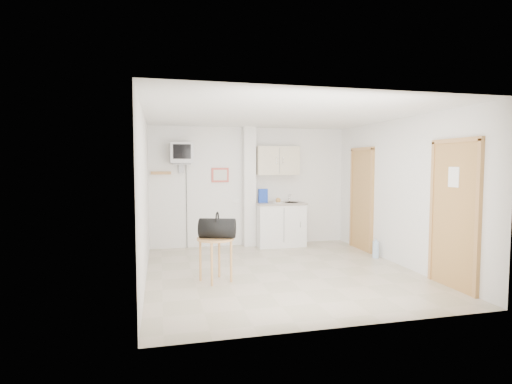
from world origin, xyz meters
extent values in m
plane|color=#BAAB95|center=(0.00, 0.00, 0.00)|extent=(4.50, 4.50, 0.00)
cube|color=white|center=(0.00, 2.25, 1.25)|extent=(4.20, 0.04, 2.50)
cube|color=white|center=(0.00, -2.25, 1.25)|extent=(4.20, 0.04, 2.50)
cube|color=white|center=(-2.10, 0.00, 1.25)|extent=(0.04, 4.50, 2.50)
cube|color=white|center=(2.10, 0.00, 1.25)|extent=(0.04, 4.50, 2.50)
cube|color=white|center=(0.00, 0.00, 2.50)|extent=(4.20, 4.50, 0.04)
cube|color=white|center=(-0.05, 2.14, 1.25)|extent=(0.25, 0.22, 2.50)
cube|color=#C84E42|center=(-0.65, 2.23, 1.50)|extent=(0.36, 0.03, 0.30)
cube|color=silver|center=(-0.65, 2.22, 1.50)|extent=(0.28, 0.01, 0.22)
cube|color=tan|center=(-1.85, 2.22, 1.55)|extent=(0.40, 0.05, 0.06)
cube|color=white|center=(-0.32, 2.24, 0.95)|extent=(0.15, 0.02, 0.08)
cylinder|color=tan|center=(-2.00, 2.16, 1.54)|extent=(0.02, 0.08, 0.02)
cylinder|color=tan|center=(-1.85, 2.16, 1.54)|extent=(0.02, 0.08, 0.02)
cylinder|color=tan|center=(-1.70, 2.16, 1.54)|extent=(0.02, 0.08, 0.02)
cube|color=olive|center=(2.08, 1.25, 1.00)|extent=(0.04, 0.75, 2.00)
cube|color=olive|center=(2.07, 1.25, 1.00)|extent=(0.06, 0.87, 2.06)
cube|color=olive|center=(2.08, -1.35, 1.01)|extent=(0.04, 0.82, 2.02)
cube|color=olive|center=(2.07, -1.35, 1.01)|extent=(0.06, 0.94, 2.08)
cube|color=white|center=(2.05, -1.35, 1.55)|extent=(0.01, 0.20, 0.28)
cube|color=white|center=(0.58, 1.98, 0.44)|extent=(1.00, 0.55, 0.88)
cube|color=#A89B90|center=(0.58, 1.98, 0.90)|extent=(1.03, 0.58, 0.04)
cylinder|color=#B7B7BA|center=(0.83, 1.98, 0.90)|extent=(0.30, 0.30, 0.05)
cylinder|color=#B7B7BA|center=(0.83, 2.12, 1.00)|extent=(0.02, 0.02, 0.16)
cylinder|color=#B7B7BA|center=(0.83, 2.06, 1.07)|extent=(0.02, 0.13, 0.02)
cube|color=beige|center=(0.55, 2.09, 1.80)|extent=(0.90, 0.32, 0.60)
cube|color=#193BAE|center=(0.23, 2.05, 1.06)|extent=(0.19, 0.07, 0.29)
cylinder|color=white|center=(0.52, 1.91, 0.93)|extent=(0.22, 0.22, 0.01)
sphere|color=tan|center=(0.52, 1.91, 0.97)|extent=(0.11, 0.11, 0.11)
cube|color=slate|center=(-1.45, 2.09, 1.73)|extent=(0.36, 0.32, 0.02)
cube|color=slate|center=(-1.45, 2.22, 1.65)|extent=(0.10, 0.06, 0.20)
cube|color=#B6B5B8|center=(-1.45, 2.02, 1.95)|extent=(0.44, 0.42, 0.40)
cube|color=black|center=(-1.45, 1.80, 1.97)|extent=(0.34, 0.02, 0.28)
cylinder|color=black|center=(-1.35, 2.23, 0.86)|extent=(0.01, 0.01, 1.73)
cylinder|color=tan|center=(-1.10, -0.27, 0.64)|extent=(0.54, 0.54, 0.03)
cylinder|color=tan|center=(-0.88, -0.36, 0.31)|extent=(0.04, 0.04, 0.62)
cylinder|color=tan|center=(-1.01, -0.06, 0.31)|extent=(0.04, 0.04, 0.62)
cylinder|color=tan|center=(-1.31, -0.19, 0.31)|extent=(0.04, 0.04, 0.62)
cylinder|color=tan|center=(-1.18, -0.49, 0.31)|extent=(0.04, 0.04, 0.62)
cylinder|color=black|center=(-1.07, -0.29, 0.79)|extent=(0.58, 0.43, 0.29)
torus|color=black|center=(-1.07, -0.29, 0.93)|extent=(0.09, 0.22, 0.22)
cylinder|color=#A4C3E0|center=(1.98, 0.51, 0.15)|extent=(0.12, 0.12, 0.31)
cylinder|color=#A4C3E0|center=(1.98, 0.51, 0.33)|extent=(0.03, 0.03, 0.04)
camera|label=1|loc=(-1.88, -6.03, 1.73)|focal=28.00mm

